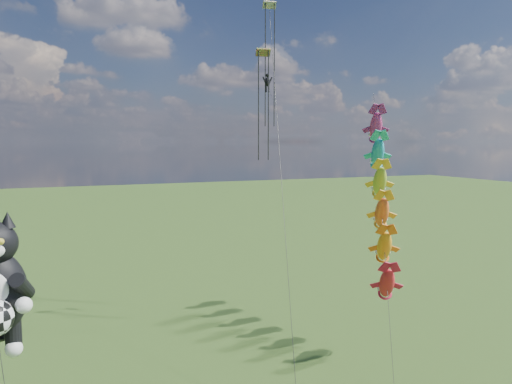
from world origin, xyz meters
name	(u,v)px	position (x,y,z in m)	size (l,w,h in m)	color
fish_windsock_rig	(381,197)	(18.85, 10.08, 10.33)	(8.23, 13.80, 18.37)	brown
parafoil_rig	(268,78)	(12.26, 15.28, 18.98)	(6.45, 16.71, 25.21)	brown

